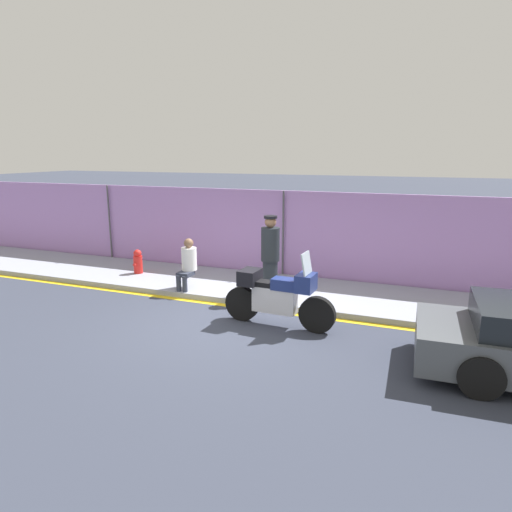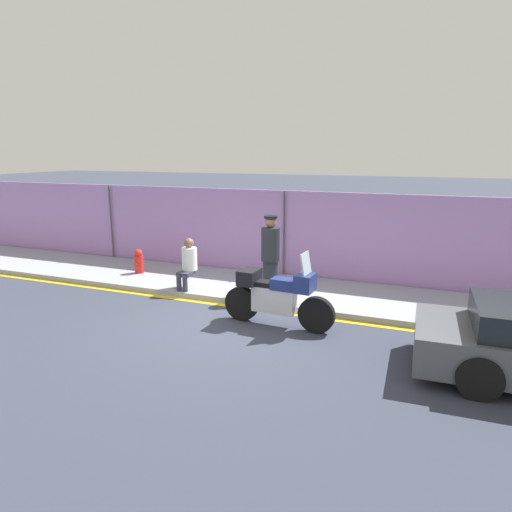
{
  "view_description": "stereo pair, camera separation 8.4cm",
  "coord_description": "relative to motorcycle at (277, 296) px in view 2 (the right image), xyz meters",
  "views": [
    {
      "loc": [
        3.68,
        -7.94,
        3.4
      ],
      "look_at": [
        0.07,
        1.37,
        1.11
      ],
      "focal_mm": 32.0,
      "sensor_mm": 36.0,
      "label": 1
    },
    {
      "loc": [
        3.76,
        -7.91,
        3.4
      ],
      "look_at": [
        0.07,
        1.37,
        1.11
      ],
      "focal_mm": 32.0,
      "sensor_mm": 36.0,
      "label": 2
    }
  ],
  "objects": [
    {
      "name": "officer_standing",
      "position": [
        -0.72,
        1.62,
        0.44
      ],
      "size": [
        0.43,
        0.43,
        1.84
      ],
      "color": "#1E2328",
      "rests_on": "sidewalk"
    },
    {
      "name": "storefront_fence",
      "position": [
        -0.97,
        3.44,
        0.57
      ],
      "size": [
        40.16,
        0.17,
        2.4
      ],
      "color": "#AD7FC6",
      "rests_on": "ground_plane"
    },
    {
      "name": "sidewalk",
      "position": [
        -0.97,
        2.1,
        -0.57
      ],
      "size": [
        42.28,
        2.5,
        0.13
      ],
      "color": "#8E93A3",
      "rests_on": "ground_plane"
    },
    {
      "name": "curb_paint_stripe",
      "position": [
        -0.97,
        0.76,
        -0.63
      ],
      "size": [
        42.28,
        0.18,
        0.01
      ],
      "color": "gold",
      "rests_on": "ground_plane"
    },
    {
      "name": "person_seated_on_curb",
      "position": [
        -2.73,
        1.28,
        0.17
      ],
      "size": [
        0.37,
        0.64,
        1.22
      ],
      "color": "#2D3342",
      "rests_on": "sidewalk"
    },
    {
      "name": "motorcycle",
      "position": [
        0.0,
        0.0,
        0.0
      ],
      "size": [
        2.32,
        0.57,
        1.56
      ],
      "rotation": [
        0.0,
        0.0,
        -0.06
      ],
      "color": "black",
      "rests_on": "ground_plane"
    },
    {
      "name": "fire_hydrant",
      "position": [
        -4.71,
        2.01,
        -0.18
      ],
      "size": [
        0.24,
        0.3,
        0.66
      ],
      "color": "red",
      "rests_on": "sidewalk"
    },
    {
      "name": "ground_plane",
      "position": [
        -0.97,
        -0.21,
        -0.63
      ],
      "size": [
        120.0,
        120.0,
        0.0
      ],
      "primitive_type": "plane",
      "color": "#333847"
    }
  ]
}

